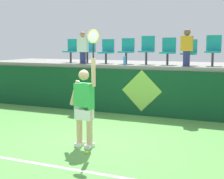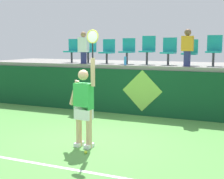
{
  "view_description": "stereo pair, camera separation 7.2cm",
  "coord_description": "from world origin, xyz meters",
  "px_view_note": "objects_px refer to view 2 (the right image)",
  "views": [
    {
      "loc": [
        3.2,
        -6.43,
        2.19
      ],
      "look_at": [
        -0.01,
        1.12,
        1.05
      ],
      "focal_mm": 53.13,
      "sensor_mm": 36.0,
      "label": 1
    },
    {
      "loc": [
        3.26,
        -6.4,
        2.19
      ],
      "look_at": [
        -0.01,
        1.12,
        1.05
      ],
      "focal_mm": 53.13,
      "sensor_mm": 36.0,
      "label": 2
    }
  ],
  "objects_px": {
    "tennis_ball": "(86,152)",
    "stadium_chair_2": "(108,50)",
    "stadium_chair_1": "(89,50)",
    "stadium_chair_0": "(73,49)",
    "stadium_chair_5": "(169,50)",
    "stadium_chair_7": "(214,49)",
    "spectator_1": "(187,47)",
    "water_bottle": "(125,61)",
    "tennis_player": "(84,104)",
    "stadium_chair_6": "(190,51)",
    "spectator_0": "(84,47)",
    "stadium_chair_4": "(148,49)",
    "stadium_chair_3": "(128,50)"
  },
  "relations": [
    {
      "from": "stadium_chair_3",
      "to": "stadium_chair_6",
      "type": "bearing_deg",
      "value": -0.03
    },
    {
      "from": "stadium_chair_0",
      "to": "stadium_chair_1",
      "type": "bearing_deg",
      "value": -0.13
    },
    {
      "from": "stadium_chair_6",
      "to": "stadium_chair_7",
      "type": "height_order",
      "value": "stadium_chair_7"
    },
    {
      "from": "stadium_chair_4",
      "to": "spectator_1",
      "type": "xyz_separation_m",
      "value": [
        1.35,
        -0.44,
        0.07
      ]
    },
    {
      "from": "stadium_chair_4",
      "to": "tennis_player",
      "type": "bearing_deg",
      "value": -90.66
    },
    {
      "from": "tennis_ball",
      "to": "stadium_chair_2",
      "type": "bearing_deg",
      "value": 109.11
    },
    {
      "from": "stadium_chair_0",
      "to": "spectator_0",
      "type": "relative_size",
      "value": 0.78
    },
    {
      "from": "stadium_chair_1",
      "to": "stadium_chair_2",
      "type": "xyz_separation_m",
      "value": [
        0.71,
        0.0,
        -0.02
      ]
    },
    {
      "from": "water_bottle",
      "to": "spectator_0",
      "type": "height_order",
      "value": "spectator_0"
    },
    {
      "from": "stadium_chair_1",
      "to": "spectator_1",
      "type": "relative_size",
      "value": 0.75
    },
    {
      "from": "tennis_player",
      "to": "stadium_chair_4",
      "type": "distance_m",
      "value": 4.41
    },
    {
      "from": "water_bottle",
      "to": "stadium_chair_1",
      "type": "relative_size",
      "value": 0.33
    },
    {
      "from": "stadium_chair_0",
      "to": "stadium_chair_6",
      "type": "height_order",
      "value": "stadium_chair_0"
    },
    {
      "from": "stadium_chair_1",
      "to": "stadium_chair_7",
      "type": "height_order",
      "value": "stadium_chair_7"
    },
    {
      "from": "stadium_chair_0",
      "to": "spectator_0",
      "type": "bearing_deg",
      "value": -31.53
    },
    {
      "from": "tennis_ball",
      "to": "stadium_chair_6",
      "type": "relative_size",
      "value": 0.08
    },
    {
      "from": "tennis_player",
      "to": "spectator_1",
      "type": "relative_size",
      "value": 2.26
    },
    {
      "from": "stadium_chair_5",
      "to": "spectator_0",
      "type": "distance_m",
      "value": 2.85
    },
    {
      "from": "tennis_ball",
      "to": "stadium_chair_0",
      "type": "height_order",
      "value": "stadium_chair_0"
    },
    {
      "from": "stadium_chair_7",
      "to": "spectator_1",
      "type": "height_order",
      "value": "spectator_1"
    },
    {
      "from": "stadium_chair_2",
      "to": "spectator_0",
      "type": "relative_size",
      "value": 0.77
    },
    {
      "from": "stadium_chair_7",
      "to": "stadium_chair_5",
      "type": "bearing_deg",
      "value": -179.94
    },
    {
      "from": "stadium_chair_1",
      "to": "stadium_chair_3",
      "type": "distance_m",
      "value": 1.44
    },
    {
      "from": "stadium_chair_7",
      "to": "stadium_chair_3",
      "type": "bearing_deg",
      "value": -179.91
    },
    {
      "from": "stadium_chair_0",
      "to": "stadium_chair_5",
      "type": "distance_m",
      "value": 3.48
    },
    {
      "from": "stadium_chair_3",
      "to": "stadium_chair_4",
      "type": "height_order",
      "value": "stadium_chair_4"
    },
    {
      "from": "stadium_chair_2",
      "to": "stadium_chair_4",
      "type": "height_order",
      "value": "stadium_chair_4"
    },
    {
      "from": "water_bottle",
      "to": "tennis_player",
      "type": "bearing_deg",
      "value": -82.46
    },
    {
      "from": "stadium_chair_2",
      "to": "stadium_chair_7",
      "type": "bearing_deg",
      "value": 0.06
    },
    {
      "from": "stadium_chair_6",
      "to": "spectator_1",
      "type": "distance_m",
      "value": 0.46
    },
    {
      "from": "stadium_chair_0",
      "to": "stadium_chair_5",
      "type": "xyz_separation_m",
      "value": [
        3.48,
        0.0,
        0.01
      ]
    },
    {
      "from": "stadium_chair_1",
      "to": "stadium_chair_2",
      "type": "relative_size",
      "value": 1.01
    },
    {
      "from": "stadium_chair_7",
      "to": "spectator_1",
      "type": "distance_m",
      "value": 0.83
    },
    {
      "from": "stadium_chair_2",
      "to": "stadium_chair_7",
      "type": "height_order",
      "value": "stadium_chair_7"
    },
    {
      "from": "stadium_chair_3",
      "to": "stadium_chair_4",
      "type": "relative_size",
      "value": 0.93
    },
    {
      "from": "stadium_chair_5",
      "to": "stadium_chair_6",
      "type": "bearing_deg",
      "value": -0.33
    },
    {
      "from": "tennis_ball",
      "to": "spectator_0",
      "type": "bearing_deg",
      "value": 118.66
    },
    {
      "from": "stadium_chair_0",
      "to": "stadium_chair_1",
      "type": "xyz_separation_m",
      "value": [
        0.66,
        -0.0,
        -0.0
      ]
    },
    {
      "from": "stadium_chair_2",
      "to": "stadium_chair_6",
      "type": "relative_size",
      "value": 1.03
    },
    {
      "from": "tennis_player",
      "to": "water_bottle",
      "type": "height_order",
      "value": "tennis_player"
    },
    {
      "from": "stadium_chair_1",
      "to": "stadium_chair_2",
      "type": "bearing_deg",
      "value": 0.23
    },
    {
      "from": "tennis_ball",
      "to": "stadium_chair_4",
      "type": "xyz_separation_m",
      "value": [
        -0.19,
        4.66,
        2.0
      ]
    },
    {
      "from": "tennis_ball",
      "to": "stadium_chair_2",
      "type": "xyz_separation_m",
      "value": [
        -1.61,
        4.65,
        1.94
      ]
    },
    {
      "from": "stadium_chair_7",
      "to": "stadium_chair_0",
      "type": "bearing_deg",
      "value": -179.94
    },
    {
      "from": "stadium_chair_4",
      "to": "stadium_chair_0",
      "type": "bearing_deg",
      "value": -179.9
    },
    {
      "from": "stadium_chair_6",
      "to": "spectator_0",
      "type": "height_order",
      "value": "spectator_0"
    },
    {
      "from": "tennis_player",
      "to": "stadium_chair_7",
      "type": "height_order",
      "value": "tennis_player"
    },
    {
      "from": "tennis_player",
      "to": "stadium_chair_3",
      "type": "bearing_deg",
      "value": 98.58
    },
    {
      "from": "stadium_chair_5",
      "to": "tennis_player",
      "type": "bearing_deg",
      "value": -99.88
    },
    {
      "from": "stadium_chair_1",
      "to": "stadium_chair_3",
      "type": "height_order",
      "value": "stadium_chair_3"
    }
  ]
}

